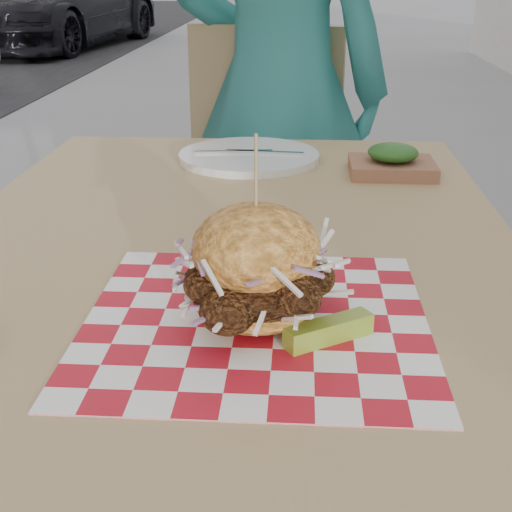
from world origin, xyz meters
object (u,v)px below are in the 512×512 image
object	(u,v)px
car_dark	(59,2)
sandwich	(256,272)
diner	(279,89)
patio_chair	(269,182)
patio_table	(228,291)

from	to	relation	value
car_dark	sandwich	size ratio (longest dim) A/B	20.78
diner	patio_chair	world-z (taller)	diner
patio_table	sandwich	distance (m)	0.28
diner	patio_table	xyz separation A→B (m)	(-0.04, -0.97, -0.12)
diner	patio_table	size ratio (longest dim) A/B	1.32
patio_chair	diner	bearing A→B (deg)	60.91
patio_table	diner	bearing A→B (deg)	87.80
patio_table	patio_chair	world-z (taller)	patio_chair
patio_chair	sandwich	world-z (taller)	same
patio_chair	sandwich	size ratio (longest dim) A/B	4.78
car_dark	patio_chair	size ratio (longest dim) A/B	4.35
car_dark	patio_table	world-z (taller)	car_dark
car_dark	patio_table	xyz separation A→B (m)	(3.28, -9.35, 0.07)
patio_chair	sandwich	bearing A→B (deg)	-79.11
patio_table	patio_chair	xyz separation A→B (m)	(0.02, 0.95, -0.12)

